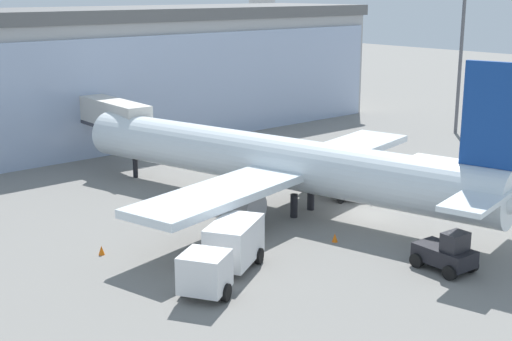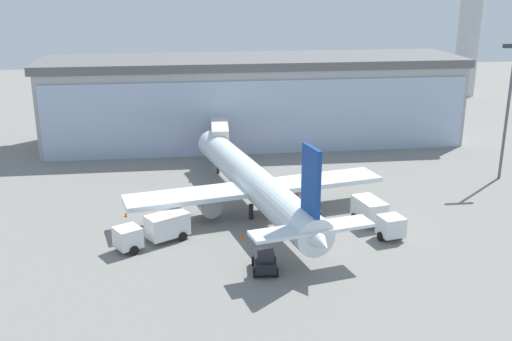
{
  "view_description": "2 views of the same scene",
  "coord_description": "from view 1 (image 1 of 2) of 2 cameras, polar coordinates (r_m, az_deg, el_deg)",
  "views": [
    {
      "loc": [
        -35.61,
        -30.27,
        14.89
      ],
      "look_at": [
        -4.11,
        6.5,
        2.53
      ],
      "focal_mm": 50.0,
      "sensor_mm": 36.0,
      "label": 1
    },
    {
      "loc": [
        -10.45,
        -55.91,
        24.25
      ],
      "look_at": [
        -3.2,
        4.97,
        4.64
      ],
      "focal_mm": 42.0,
      "sensor_mm": 36.0,
      "label": 2
    }
  ],
  "objects": [
    {
      "name": "ground",
      "position": [
        49.05,
        8.64,
        -3.52
      ],
      "size": [
        240.0,
        240.0,
        0.0
      ],
      "primitive_type": "plane",
      "color": "gray"
    },
    {
      "name": "terminal_building",
      "position": [
        74.61,
        -11.91,
        7.59
      ],
      "size": [
        63.58,
        16.12,
        13.05
      ],
      "rotation": [
        0.0,
        0.0,
        0.01
      ],
      "color": "#A6A6A6",
      "rests_on": "ground"
    },
    {
      "name": "jet_bridge",
      "position": [
        63.43,
        -12.15,
        4.49
      ],
      "size": [
        2.76,
        13.29,
        5.78
      ],
      "rotation": [
        0.0,
        0.0,
        1.53
      ],
      "color": "beige",
      "rests_on": "ground"
    },
    {
      "name": "apron_light_mast",
      "position": [
        77.63,
        16.16,
        10.29
      ],
      "size": [
        3.2,
        0.4,
        16.94
      ],
      "color": "#59595E",
      "rests_on": "ground"
    },
    {
      "name": "airplane",
      "position": [
        49.05,
        1.86,
        0.65
      ],
      "size": [
        28.41,
        36.28,
        11.04
      ],
      "rotation": [
        0.0,
        0.0,
        1.8
      ],
      "color": "white",
      "rests_on": "ground"
    },
    {
      "name": "catering_truck",
      "position": [
        37.88,
        -2.47,
        -6.44
      ],
      "size": [
        7.39,
        5.64,
        2.65
      ],
      "rotation": [
        0.0,
        0.0,
        3.68
      ],
      "color": "silver",
      "rests_on": "ground"
    },
    {
      "name": "fuel_truck",
      "position": [
        54.28,
        15.53,
        -0.53
      ],
      "size": [
        3.8,
        7.61,
        2.65
      ],
      "rotation": [
        0.0,
        0.0,
        4.94
      ],
      "color": "silver",
      "rests_on": "ground"
    },
    {
      "name": "baggage_cart",
      "position": [
        52.13,
        7.78,
        -1.83
      ],
      "size": [
        3.22,
        2.84,
        1.5
      ],
      "rotation": [
        0.0,
        0.0,
        2.58
      ],
      "color": "gray",
      "rests_on": "ground"
    },
    {
      "name": "pushback_tug",
      "position": [
        40.23,
        14.98,
        -6.42
      ],
      "size": [
        2.33,
        3.3,
        2.3
      ],
      "rotation": [
        0.0,
        0.0,
        1.51
      ],
      "color": "black",
      "rests_on": "ground"
    },
    {
      "name": "safety_cone_nose",
      "position": [
        43.59,
        6.33,
        -5.35
      ],
      "size": [
        0.36,
        0.36,
        0.55
      ],
      "primitive_type": "cone",
      "color": "orange",
      "rests_on": "ground"
    },
    {
      "name": "safety_cone_wingtip",
      "position": [
        42.26,
        -12.26,
        -6.25
      ],
      "size": [
        0.36,
        0.36,
        0.55
      ],
      "primitive_type": "cone",
      "color": "orange",
      "rests_on": "ground"
    }
  ]
}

